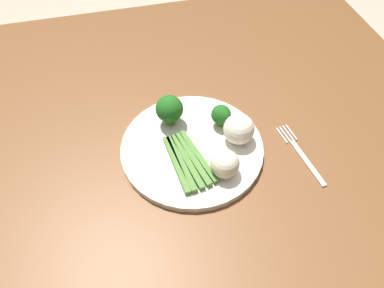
{
  "coord_description": "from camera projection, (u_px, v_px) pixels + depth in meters",
  "views": [
    {
      "loc": [
        -0.07,
        -0.49,
        1.34
      ],
      "look_at": [
        0.04,
        -0.04,
        0.77
      ],
      "focal_mm": 33.65,
      "sensor_mm": 36.0,
      "label": 1
    }
  ],
  "objects": [
    {
      "name": "cauliflower_back",
      "position": [
        225.0,
        164.0,
        0.68
      ],
      "size": [
        0.06,
        0.06,
        0.06
      ],
      "primitive_type": "sphere",
      "color": "beige",
      "rests_on": "plate"
    },
    {
      "name": "cauliflower_front",
      "position": [
        239.0,
        129.0,
        0.73
      ],
      "size": [
        0.06,
        0.06,
        0.06
      ],
      "primitive_type": "sphere",
      "color": "silver",
      "rests_on": "plate"
    },
    {
      "name": "asparagus_bundle",
      "position": [
        187.0,
        161.0,
        0.71
      ],
      "size": [
        0.09,
        0.15,
        0.01
      ],
      "rotation": [
        0.0,
        0.0,
        4.9
      ],
      "color": "#47752D",
      "rests_on": "plate"
    },
    {
      "name": "dining_table",
      "position": [
        171.0,
        166.0,
        0.84
      ],
      "size": [
        1.31,
        1.1,
        0.75
      ],
      "color": "brown",
      "rests_on": "ground_plane"
    },
    {
      "name": "plate",
      "position": [
        192.0,
        148.0,
        0.75
      ],
      "size": [
        0.29,
        0.29,
        0.01
      ],
      "primitive_type": "cylinder",
      "color": "silver",
      "rests_on": "dining_table"
    },
    {
      "name": "broccoli_front_left",
      "position": [
        221.0,
        115.0,
        0.76
      ],
      "size": [
        0.04,
        0.04,
        0.05
      ],
      "color": "#4C7F2B",
      "rests_on": "plate"
    },
    {
      "name": "broccoli_right",
      "position": [
        169.0,
        109.0,
        0.75
      ],
      "size": [
        0.06,
        0.06,
        0.07
      ],
      "color": "#4C7F2B",
      "rests_on": "plate"
    },
    {
      "name": "ground_plane",
      "position": [
        179.0,
        268.0,
        1.36
      ],
      "size": [
        6.0,
        6.0,
        0.02
      ],
      "primitive_type": "cube",
      "color": "#B7A88E"
    },
    {
      "name": "fork",
      "position": [
        301.0,
        153.0,
        0.74
      ],
      "size": [
        0.04,
        0.17,
        0.0
      ],
      "rotation": [
        0.0,
        0.0,
        1.7
      ],
      "color": "silver",
      "rests_on": "dining_table"
    }
  ]
}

